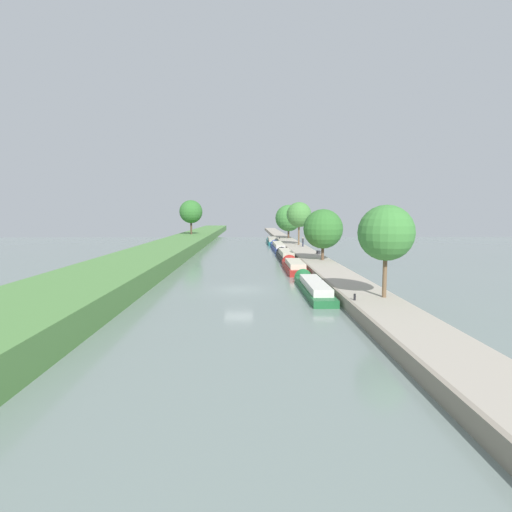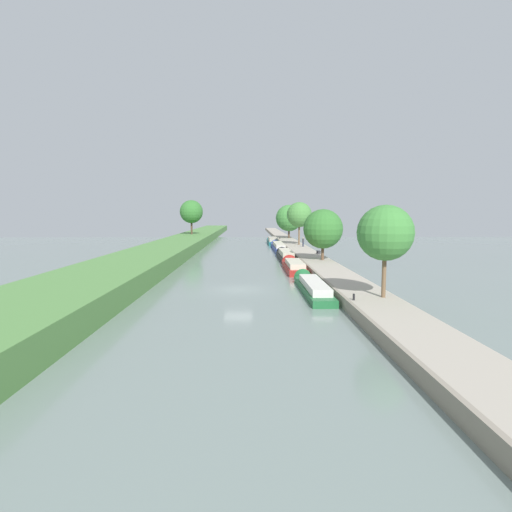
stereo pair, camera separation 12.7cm
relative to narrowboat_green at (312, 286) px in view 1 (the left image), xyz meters
name	(u,v)px [view 1 (the left image)]	position (x,y,z in m)	size (l,w,h in m)	color
ground_plane	(239,289)	(-6.44, 1.09, -0.46)	(160.00, 160.00, 0.00)	slate
left_grassy_bank	(103,280)	(-18.48, 1.09, 0.45)	(8.27, 260.00, 1.83)	#518442
right_towpath	(348,285)	(3.36, 1.09, -0.06)	(3.80, 260.00, 0.81)	#A89E8E
stone_quay	(325,284)	(1.34, 1.09, -0.03)	(0.25, 260.00, 0.86)	gray
narrowboat_green	(312,286)	(0.00, 0.00, 0.00)	(1.87, 12.56, 1.78)	#1E6033
narrowboat_red	(294,266)	(-0.12, 13.49, 0.04)	(2.10, 10.75, 1.99)	maroon
narrowboat_black	(285,255)	(-0.05, 25.40, 0.11)	(1.92, 13.34, 1.97)	black
narrowboat_blue	(278,247)	(0.03, 41.25, 0.10)	(1.96, 16.98, 1.94)	#283D93
narrowboat_teal	(272,241)	(-0.23, 55.72, 0.15)	(2.14, 11.49, 2.16)	#195B60
tree_rightbank_near	(386,233)	(4.13, -6.38, 4.94)	(3.95, 3.95, 6.58)	brown
tree_rightbank_midnear	(323,229)	(3.99, 17.03, 4.33)	(5.05, 5.05, 6.51)	brown
tree_rightbank_midfar	(299,215)	(4.09, 42.48, 6.05)	(4.75, 4.75, 8.09)	brown
tree_rightbank_far	(289,218)	(4.21, 63.40, 5.17)	(6.36, 6.36, 8.01)	#4C3828
tree_leftbank_downstream	(191,212)	(-19.03, 61.95, 6.68)	(5.42, 5.42, 8.04)	#4C3828
person_walking	(303,242)	(4.30, 38.12, 1.22)	(0.34, 0.34, 1.66)	#282D42
mooring_bollard_near	(355,297)	(1.77, -7.34, 0.57)	(0.16, 0.16, 0.45)	black
mooring_bollard_far	(279,238)	(1.77, 60.32, 0.57)	(0.16, 0.16, 0.45)	black
park_bench	(318,252)	(4.81, 24.79, 0.70)	(0.44, 1.50, 0.47)	#333338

